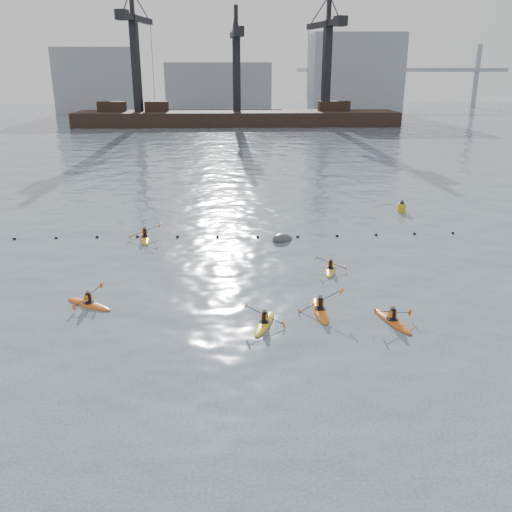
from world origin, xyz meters
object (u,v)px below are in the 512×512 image
at_px(kayaker_5, 145,238).
at_px(kayaker_2, 89,304).
at_px(nav_buoy, 402,208).
at_px(mooring_buoy, 283,240).
at_px(kayaker_1, 264,323).
at_px(kayaker_3, 330,269).
at_px(kayaker_4, 392,320).
at_px(kayaker_0, 320,310).

bearing_deg(kayaker_5, kayaker_2, -106.74).
height_order(kayaker_5, nav_buoy, kayaker_5).
bearing_deg(kayaker_2, mooring_buoy, -11.83).
distance_m(kayaker_1, nav_buoy, 25.55).
distance_m(kayaker_3, kayaker_5, 14.50).
distance_m(kayaker_2, kayaker_4, 15.80).
bearing_deg(kayaker_5, mooring_buoy, -14.70).
bearing_deg(kayaker_1, kayaker_4, 18.94).
bearing_deg(mooring_buoy, kayaker_4, -73.05).
height_order(kayaker_1, mooring_buoy, kayaker_1).
bearing_deg(kayaker_4, nav_buoy, -125.39).
bearing_deg(kayaker_2, kayaker_0, -62.75).
xyz_separation_m(kayaker_0, kayaker_1, (-2.95, -1.41, -0.01)).
height_order(kayaker_5, mooring_buoy, kayaker_5).
bearing_deg(mooring_buoy, kayaker_2, -135.00).
bearing_deg(nav_buoy, kayaker_3, -121.32).
relative_size(kayaker_0, kayaker_4, 1.05).
xyz_separation_m(kayaker_3, nav_buoy, (8.74, 14.36, 0.30)).
bearing_deg(kayaker_1, kayaker_5, 137.60).
height_order(kayaker_1, nav_buoy, nav_buoy).
bearing_deg(kayaker_4, kayaker_0, -39.85).
bearing_deg(mooring_buoy, kayaker_0, -86.12).
relative_size(kayaker_2, kayaker_3, 1.01).
relative_size(kayaker_0, kayaker_3, 1.16).
height_order(kayaker_4, kayaker_5, kayaker_5).
bearing_deg(kayaker_0, kayaker_4, -22.99).
bearing_deg(kayaker_5, nav_buoy, 7.40).
xyz_separation_m(kayaker_4, mooring_buoy, (-4.26, 13.97, -0.10)).
relative_size(kayaker_3, kayaker_5, 0.81).
bearing_deg(kayaker_1, kayaker_3, 77.38).
bearing_deg(kayaker_4, kayaker_2, -27.40).
bearing_deg(kayaker_3, kayaker_2, -147.19).
distance_m(kayaker_5, nav_buoy, 22.54).
distance_m(kayaker_0, mooring_buoy, 12.62).
xyz_separation_m(kayaker_0, kayaker_5, (-11.04, 13.19, 0.00)).
bearing_deg(kayaker_4, kayaker_5, -63.05).
bearing_deg(mooring_buoy, kayaker_5, 176.58).
relative_size(kayaker_4, kayaker_5, 0.90).
distance_m(kayaker_2, kayaker_3, 14.57).
xyz_separation_m(kayaker_5, mooring_buoy, (10.18, -0.61, -0.11)).
xyz_separation_m(kayaker_0, kayaker_4, (3.40, -1.38, -0.01)).
distance_m(kayaker_1, kayaker_2, 9.60).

